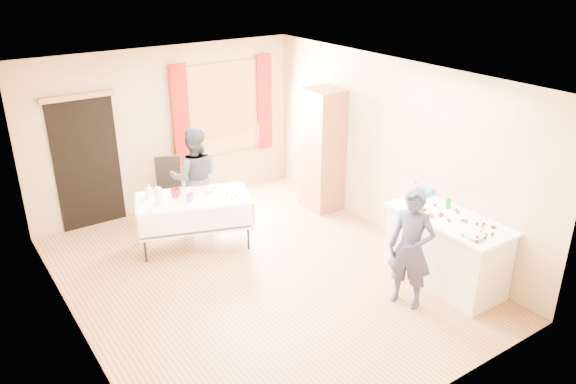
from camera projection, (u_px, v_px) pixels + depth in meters
floor at (259, 276)px, 7.35m from camera, size 4.50×5.50×0.02m
ceiling at (254, 77)px, 6.31m from camera, size 4.50×5.50×0.02m
wall_back at (167, 129)px, 8.92m from camera, size 4.50×0.02×2.60m
wall_front at (427, 288)px, 4.73m from camera, size 4.50×0.02×2.60m
wall_left at (66, 233)px, 5.66m from camera, size 0.02×5.50×2.60m
wall_right at (392, 150)px, 8.00m from camera, size 0.02×5.50×2.60m
window_frame at (223, 108)px, 9.33m from camera, size 1.32×0.06×1.52m
window_pane at (223, 109)px, 9.32m from camera, size 1.20×0.02×1.40m
curtain_left at (181, 116)px, 8.89m from camera, size 0.28×0.06×1.65m
curtain_right at (264, 103)px, 9.70m from camera, size 0.28×0.06×1.65m
doorway at (87, 164)px, 8.35m from camera, size 0.95×0.04×2.00m
door_lintel at (78, 97)px, 7.92m from camera, size 1.05×0.06×0.08m
cabinet at (322, 150)px, 8.94m from camera, size 0.50×0.60×1.98m
counter at (446, 250)px, 7.05m from camera, size 0.73×1.55×0.91m
party_table at (194, 217)px, 7.96m from camera, size 1.76×1.29×0.75m
chair at (171, 199)px, 8.90m from camera, size 0.50×0.50×0.96m
girl at (411, 248)px, 6.50m from camera, size 0.80×0.76×1.48m
woman at (195, 178)px, 8.41m from camera, size 1.24×1.20×1.57m
soda_can at (448, 204)px, 7.09m from camera, size 0.09×0.09×0.12m
mixing_bowl at (474, 236)px, 6.36m from camera, size 0.25×0.25×0.05m
foam_block at (412, 198)px, 7.31m from camera, size 0.18×0.15×0.08m
blue_basket at (424, 192)px, 7.49m from camera, size 0.32×0.24×0.08m
pitcher at (159, 196)px, 7.58m from camera, size 0.12×0.12×0.22m
cup_red at (176, 193)px, 7.83m from camera, size 0.20×0.20×0.12m
cup_rainbow at (190, 197)px, 7.69m from camera, size 0.17×0.17×0.11m
small_bowl at (210, 190)px, 7.99m from camera, size 0.18×0.18×0.05m
pastry_tray at (229, 197)px, 7.82m from camera, size 0.34×0.32×0.02m
bottle at (149, 190)px, 7.83m from camera, size 0.08×0.08×0.17m
cake_balls at (454, 220)px, 6.75m from camera, size 0.52×1.08×0.04m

